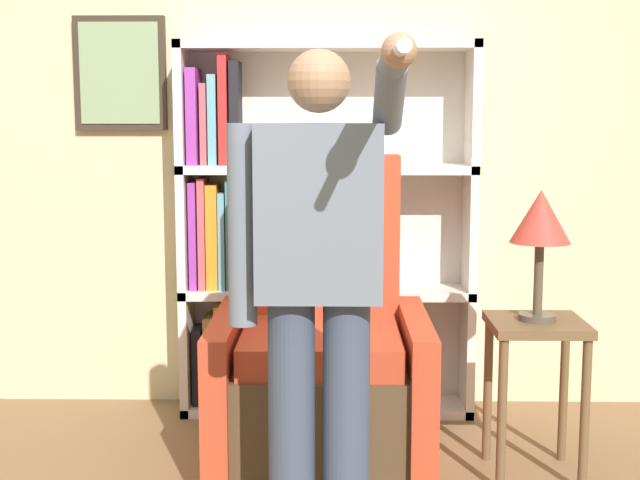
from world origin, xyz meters
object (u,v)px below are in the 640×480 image
(bookcase, at_px, (296,232))
(table_lamp, at_px, (540,223))
(person_standing, at_px, (318,279))
(side_table, at_px, (536,355))
(armchair, at_px, (321,371))

(bookcase, relative_size, table_lamp, 3.45)
(bookcase, height_order, person_standing, bookcase)
(side_table, bearing_deg, armchair, 173.53)
(side_table, height_order, table_lamp, table_lamp)
(person_standing, bearing_deg, bookcase, 95.18)
(table_lamp, bearing_deg, armchair, 173.53)
(person_standing, bearing_deg, armchair, 90.14)
(bookcase, distance_m, table_lamp, 1.26)
(bookcase, distance_m, person_standing, 1.47)
(side_table, bearing_deg, bookcase, 141.11)
(person_standing, relative_size, side_table, 2.58)
(bookcase, relative_size, side_table, 2.79)
(armchair, bearing_deg, bookcase, 100.73)
(bookcase, bearing_deg, side_table, -38.89)
(armchair, distance_m, person_standing, 0.94)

